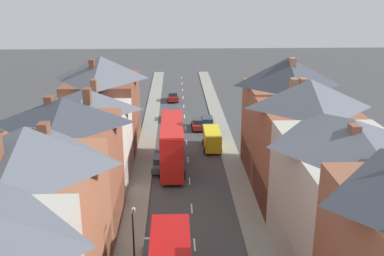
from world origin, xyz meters
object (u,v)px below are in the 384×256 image
at_px(double_decker_bus_mid_street, 172,144).
at_px(car_parked_left_b, 173,96).
at_px(car_parked_right_a, 198,124).
at_px(car_parked_left_a, 207,123).
at_px(street_lamp, 134,243).
at_px(car_near_blue, 173,115).
at_px(car_mid_black, 154,256).
at_px(delivery_van, 212,138).
at_px(car_mid_white, 161,162).

height_order(double_decker_bus_mid_street, car_parked_left_b, double_decker_bus_mid_street).
bearing_deg(double_decker_bus_mid_street, car_parked_right_a, 75.44).
height_order(car_parked_left_a, street_lamp, street_lamp).
height_order(car_near_blue, car_mid_black, car_mid_black).
bearing_deg(car_parked_right_a, delivery_van, -80.78).
bearing_deg(car_parked_left_b, car_mid_white, -92.46).
bearing_deg(street_lamp, car_near_blue, 86.40).
bearing_deg(street_lamp, car_mid_white, 86.71).
height_order(car_mid_white, street_lamp, street_lamp).
bearing_deg(car_near_blue, car_mid_black, -92.03).
distance_m(car_near_blue, car_parked_left_a, 6.54).
relative_size(car_parked_left_b, street_lamp, 0.70).
xyz_separation_m(car_near_blue, car_parked_left_a, (4.90, -4.34, 0.05)).
bearing_deg(car_parked_left_b, car_mid_black, -91.55).
height_order(car_parked_left_b, street_lamp, street_lamp).
height_order(car_parked_right_a, car_mid_black, car_mid_black).
bearing_deg(double_decker_bus_mid_street, car_parked_left_b, 89.98).
xyz_separation_m(double_decker_bus_mid_street, car_parked_left_b, (0.01, 29.78, -1.97)).
relative_size(car_near_blue, car_mid_white, 0.91).
relative_size(car_near_blue, car_mid_black, 0.96).
bearing_deg(delivery_van, car_mid_black, -104.39).
relative_size(car_parked_left_a, car_parked_left_b, 1.16).
bearing_deg(double_decker_bus_mid_street, car_mid_white, -160.05).
bearing_deg(car_mid_white, car_near_blue, 86.07).
height_order(car_parked_right_a, street_lamp, street_lamp).
bearing_deg(car_parked_left_a, car_near_blue, 138.49).
bearing_deg(car_mid_white, delivery_van, 45.70).
bearing_deg(car_mid_black, car_parked_left_b, 88.45).
xyz_separation_m(car_near_blue, delivery_van, (4.90, -12.56, 0.54)).
relative_size(car_parked_right_a, delivery_van, 0.77).
height_order(car_parked_left_a, car_mid_white, car_parked_left_a).
xyz_separation_m(car_mid_white, street_lamp, (-1.15, -19.98, 2.41)).
xyz_separation_m(double_decker_bus_mid_street, car_parked_left_a, (4.91, 14.11, -1.97)).
bearing_deg(delivery_van, car_parked_left_a, 90.00).
bearing_deg(car_near_blue, double_decker_bus_mid_street, -90.03).
relative_size(car_mid_white, delivery_van, 0.86).
relative_size(double_decker_bus_mid_street, street_lamp, 1.96).
bearing_deg(car_near_blue, delivery_van, -68.69).
xyz_separation_m(car_parked_left_b, delivery_van, (4.90, -23.90, 0.49)).
distance_m(car_parked_right_a, street_lamp, 34.96).
bearing_deg(car_parked_left_a, car_mid_white, -113.04).
bearing_deg(car_parked_right_a, car_mid_white, -108.84).
xyz_separation_m(car_parked_left_b, car_mid_white, (-1.30, -30.25, -0.02)).
distance_m(car_parked_left_a, car_mid_white, 15.84).
bearing_deg(double_decker_bus_mid_street, car_near_blue, 89.97).
bearing_deg(car_parked_left_b, car_parked_left_a, -72.64).
bearing_deg(car_mid_black, street_lamp, -117.98).
relative_size(car_mid_white, street_lamp, 0.81).
bearing_deg(car_mid_black, car_parked_left_a, 79.17).
xyz_separation_m(car_parked_left_a, car_parked_right_a, (-1.30, -0.22, -0.05)).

